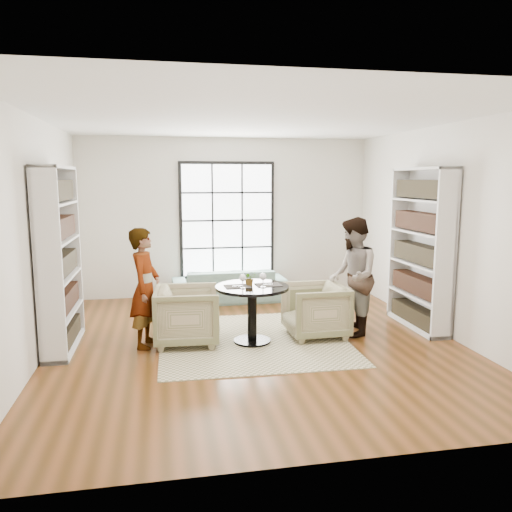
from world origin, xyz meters
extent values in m
plane|color=brown|center=(0.00, 0.00, 0.00)|extent=(6.00, 6.00, 0.00)
plane|color=silver|center=(0.00, 3.00, 1.50)|extent=(5.50, 0.00, 5.50)
plane|color=silver|center=(-2.75, 0.00, 1.50)|extent=(0.00, 6.00, 6.00)
plane|color=silver|center=(2.75, 0.00, 1.50)|extent=(0.00, 6.00, 6.00)
plane|color=silver|center=(0.00, -3.00, 1.50)|extent=(5.50, 0.00, 5.50)
plane|color=white|center=(0.00, 0.00, 3.00)|extent=(6.00, 6.00, 0.00)
cube|color=black|center=(0.00, 2.98, 1.45)|extent=(1.82, 0.06, 2.22)
cube|color=white|center=(0.00, 2.94, 1.45)|extent=(1.70, 0.02, 2.10)
cube|color=beige|center=(-0.03, 0.10, 0.01)|extent=(2.61, 2.61, 0.01)
cylinder|color=black|center=(-0.05, 0.02, 0.02)|extent=(0.51, 0.51, 0.04)
cylinder|color=black|center=(-0.05, 0.02, 0.39)|extent=(0.13, 0.13, 0.72)
cylinder|color=black|center=(-0.05, 0.02, 0.78)|extent=(1.00, 1.00, 0.04)
imported|color=gray|center=(-0.05, 2.45, 0.30)|extent=(2.06, 0.84, 0.60)
imported|color=tan|center=(-0.93, 0.15, 0.40)|extent=(0.92, 0.90, 0.79)
imported|color=tan|center=(0.88, 0.12, 0.38)|extent=(0.85, 0.83, 0.76)
imported|color=gray|center=(-1.48, 0.15, 0.80)|extent=(0.52, 0.66, 1.60)
imported|color=gray|center=(1.43, 0.12, 0.85)|extent=(0.83, 0.96, 1.70)
cube|color=#292623|center=(-0.25, 0.01, 0.80)|extent=(0.35, 0.28, 0.01)
cube|color=#292623|center=(0.18, 0.03, 0.80)|extent=(0.35, 0.28, 0.01)
cylinder|color=silver|center=(-0.20, -0.11, 0.80)|extent=(0.07, 0.07, 0.01)
cylinder|color=silver|center=(-0.20, -0.11, 0.86)|extent=(0.01, 0.01, 0.11)
sphere|color=maroon|center=(-0.20, -0.11, 0.94)|extent=(0.08, 0.08, 0.08)
ellipsoid|color=white|center=(-0.20, -0.11, 0.94)|extent=(0.09, 0.09, 0.10)
cylinder|color=silver|center=(0.08, -0.10, 0.80)|extent=(0.07, 0.07, 0.01)
cylinder|color=silver|center=(0.08, -0.10, 0.86)|extent=(0.01, 0.01, 0.11)
sphere|color=maroon|center=(0.08, -0.10, 0.95)|extent=(0.09, 0.09, 0.09)
ellipsoid|color=white|center=(0.08, -0.10, 0.95)|extent=(0.09, 0.09, 0.10)
imported|color=gray|center=(-0.08, 0.06, 0.90)|extent=(0.21, 0.19, 0.20)
camera|label=1|loc=(-1.23, -6.49, 2.24)|focal=35.00mm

